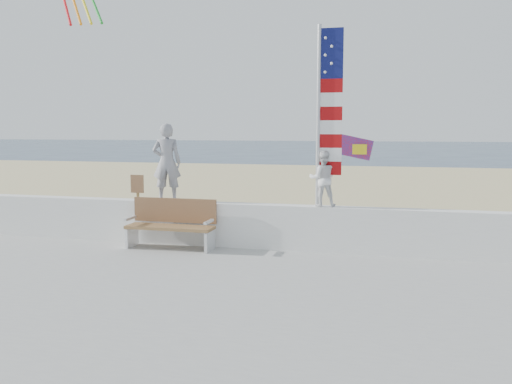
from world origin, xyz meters
TOP-DOWN VIEW (x-y plane):
  - ground at (0.00, 0.00)m, footprint 220.00×220.00m
  - sand at (0.00, 9.00)m, footprint 90.00×40.00m
  - boardwalk at (0.00, -4.00)m, footprint 50.00×12.40m
  - seawall at (0.00, 2.00)m, footprint 30.00×0.35m
  - adult at (-1.79, 2.00)m, footprint 0.68×0.53m
  - child at (1.50, 2.00)m, footprint 0.60×0.51m
  - bench at (-1.51, 1.55)m, footprint 1.80×0.57m
  - flag at (1.53, 2.00)m, footprint 0.50×0.08m
  - parafoil_kite at (1.96, 3.90)m, footprint 0.92×0.40m
  - sign at (-2.92, 2.87)m, footprint 0.32×0.07m

SIDE VIEW (x-z plane):
  - ground at x=0.00m, z-range 0.00..0.00m
  - sand at x=0.00m, z-range 0.00..0.08m
  - boardwalk at x=0.00m, z-range 0.08..0.18m
  - seawall at x=0.00m, z-range 0.18..1.08m
  - bench at x=-1.51m, z-range 0.19..1.19m
  - sign at x=-2.92m, z-range 0.21..1.67m
  - child at x=1.50m, z-range 1.08..2.18m
  - adult at x=-1.79m, z-range 1.08..2.72m
  - parafoil_kite at x=1.96m, z-range 1.88..2.49m
  - flag at x=1.53m, z-range 1.24..4.74m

